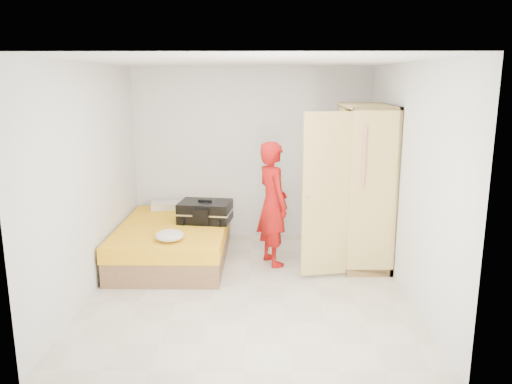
{
  "coord_description": "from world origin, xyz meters",
  "views": [
    {
      "loc": [
        0.15,
        -5.55,
        2.41
      ],
      "look_at": [
        0.07,
        0.69,
        1.0
      ],
      "focal_mm": 35.0,
      "sensor_mm": 36.0,
      "label": 1
    }
  ],
  "objects_px": {
    "bed": "(174,242)",
    "wardrobe": "(361,190)",
    "person": "(273,204)",
    "suitcase": "(205,212)",
    "round_cushion": "(169,236)"
  },
  "relations": [
    {
      "from": "bed",
      "to": "round_cushion",
      "type": "xyz_separation_m",
      "value": [
        0.08,
        -0.7,
        0.32
      ]
    },
    {
      "from": "bed",
      "to": "wardrobe",
      "type": "xyz_separation_m",
      "value": [
        2.5,
        -0.05,
        0.75
      ]
    },
    {
      "from": "bed",
      "to": "suitcase",
      "type": "bearing_deg",
      "value": 21.35
    },
    {
      "from": "wardrobe",
      "to": "round_cushion",
      "type": "xyz_separation_m",
      "value": [
        -2.42,
        -0.65,
        -0.43
      ]
    },
    {
      "from": "wardrobe",
      "to": "person",
      "type": "distance_m",
      "value": 1.17
    },
    {
      "from": "wardrobe",
      "to": "suitcase",
      "type": "relative_size",
      "value": 2.72
    },
    {
      "from": "wardrobe",
      "to": "round_cushion",
      "type": "height_order",
      "value": "wardrobe"
    },
    {
      "from": "wardrobe",
      "to": "round_cushion",
      "type": "bearing_deg",
      "value": -164.93
    },
    {
      "from": "person",
      "to": "suitcase",
      "type": "height_order",
      "value": "person"
    },
    {
      "from": "bed",
      "to": "round_cushion",
      "type": "relative_size",
      "value": 5.77
    },
    {
      "from": "wardrobe",
      "to": "suitcase",
      "type": "bearing_deg",
      "value": 174.14
    },
    {
      "from": "wardrobe",
      "to": "bed",
      "type": "bearing_deg",
      "value": 178.87
    },
    {
      "from": "suitcase",
      "to": "round_cushion",
      "type": "height_order",
      "value": "suitcase"
    },
    {
      "from": "wardrobe",
      "to": "suitcase",
      "type": "xyz_separation_m",
      "value": [
        -2.08,
        0.21,
        -0.36
      ]
    },
    {
      "from": "suitcase",
      "to": "round_cushion",
      "type": "distance_m",
      "value": 0.93
    }
  ]
}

